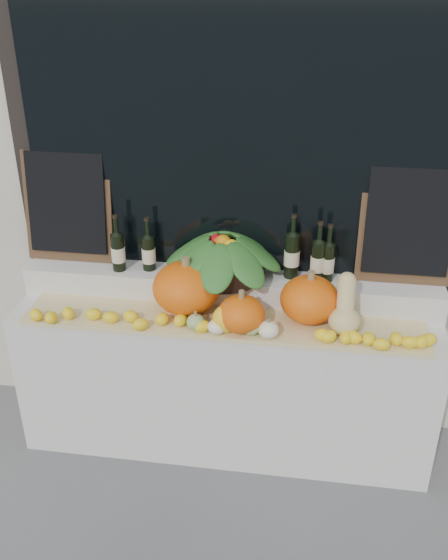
# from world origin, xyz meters

# --- Properties ---
(storefront_facade) EXTENTS (7.00, 0.94, 4.50)m
(storefront_facade) POSITION_xyz_m (0.00, 2.25, 2.25)
(storefront_facade) COLOR beige
(storefront_facade) RESTS_ON ground
(display_sill) EXTENTS (2.30, 0.55, 0.88)m
(display_sill) POSITION_xyz_m (0.00, 1.52, 0.44)
(display_sill) COLOR silver
(display_sill) RESTS_ON ground
(rear_tier) EXTENTS (2.30, 0.25, 0.16)m
(rear_tier) POSITION_xyz_m (0.00, 1.68, 0.96)
(rear_tier) COLOR silver
(rear_tier) RESTS_ON display_sill
(straw_bedding) EXTENTS (2.10, 0.32, 0.02)m
(straw_bedding) POSITION_xyz_m (0.00, 1.40, 0.89)
(straw_bedding) COLOR tan
(straw_bedding) RESTS_ON display_sill
(pumpkin_left) EXTENTS (0.42, 0.42, 0.27)m
(pumpkin_left) POSITION_xyz_m (-0.20, 1.48, 1.04)
(pumpkin_left) COLOR orange
(pumpkin_left) RESTS_ON straw_bedding
(pumpkin_right) EXTENTS (0.39, 0.39, 0.24)m
(pumpkin_right) POSITION_xyz_m (0.44, 1.48, 1.03)
(pumpkin_right) COLOR orange
(pumpkin_right) RESTS_ON straw_bedding
(pumpkin_center) EXTENTS (0.31, 0.31, 0.19)m
(pumpkin_center) POSITION_xyz_m (0.11, 1.33, 1.00)
(pumpkin_center) COLOR orange
(pumpkin_center) RESTS_ON straw_bedding
(butternut_squash) EXTENTS (0.16, 0.22, 0.30)m
(butternut_squash) POSITION_xyz_m (0.62, 1.40, 1.02)
(butternut_squash) COLOR #D8C07F
(butternut_squash) RESTS_ON straw_bedding
(decorative_gourds) EXTENTS (0.47, 0.14, 0.17)m
(decorative_gourds) POSITION_xyz_m (0.06, 1.30, 0.96)
(decorative_gourds) COLOR #387021
(decorative_gourds) RESTS_ON straw_bedding
(lemon_heap) EXTENTS (2.20, 0.16, 0.06)m
(lemon_heap) POSITION_xyz_m (0.00, 1.29, 0.94)
(lemon_heap) COLOR yellow
(lemon_heap) RESTS_ON straw_bedding
(produce_bowl) EXTENTS (0.68, 0.68, 0.25)m
(produce_bowl) POSITION_xyz_m (-0.04, 1.66, 1.16)
(produce_bowl) COLOR black
(produce_bowl) RESTS_ON rear_tier
(wine_bottle_far_left) EXTENTS (0.08, 0.08, 0.33)m
(wine_bottle_far_left) POSITION_xyz_m (-0.61, 1.63, 1.15)
(wine_bottle_far_left) COLOR black
(wine_bottle_far_left) RESTS_ON rear_tier
(wine_bottle_near_left) EXTENTS (0.08, 0.08, 0.31)m
(wine_bottle_near_left) POSITION_xyz_m (-0.45, 1.67, 1.14)
(wine_bottle_near_left) COLOR black
(wine_bottle_near_left) RESTS_ON rear_tier
(wine_bottle_tall) EXTENTS (0.08, 0.08, 0.36)m
(wine_bottle_tall) POSITION_xyz_m (0.33, 1.69, 1.17)
(wine_bottle_tall) COLOR black
(wine_bottle_tall) RESTS_ON rear_tier
(wine_bottle_near_right) EXTENTS (0.08, 0.08, 0.34)m
(wine_bottle_near_right) POSITION_xyz_m (0.47, 1.66, 1.16)
(wine_bottle_near_right) COLOR black
(wine_bottle_near_right) RESTS_ON rear_tier
(wine_bottle_far_right) EXTENTS (0.08, 0.08, 0.32)m
(wine_bottle_far_right) POSITION_xyz_m (0.52, 1.68, 1.15)
(wine_bottle_far_right) COLOR black
(wine_bottle_far_right) RESTS_ON rear_tier
(chalkboard_left) EXTENTS (0.50, 0.11, 0.62)m
(chalkboard_left) POSITION_xyz_m (-0.92, 1.74, 1.36)
(chalkboard_left) COLOR #4C331E
(chalkboard_left) RESTS_ON rear_tier
(chalkboard_right) EXTENTS (0.50, 0.11, 0.62)m
(chalkboard_right) POSITION_xyz_m (0.92, 1.74, 1.36)
(chalkboard_right) COLOR #4C331E
(chalkboard_right) RESTS_ON rear_tier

